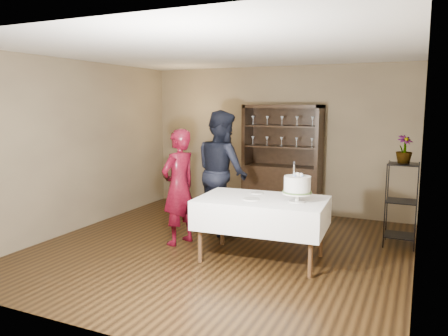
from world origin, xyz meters
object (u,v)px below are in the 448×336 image
Objects in this scene: plant_etagere at (401,201)px; woman at (179,187)px; china_hutch at (282,178)px; man at (222,172)px; cake_table at (262,213)px; potted_plant at (404,149)px; cake at (297,186)px.

plant_etagere is 3.17m from woman.
china_hutch is 1.04× the size of man.
plant_etagere reaches higher than cake_table.
woman is at bearing -110.24° from china_hutch.
woman is 0.89m from man.
cake_table is at bearing 176.26° from man.
china_hutch reaches higher than plant_etagere.
woman is (-0.84, -2.27, 0.17)m from china_hutch.
woman is at bearing 174.15° from cake_table.
plant_etagere is 0.71× the size of cake_table.
woman is (-1.31, 0.13, 0.21)m from cake_table.
china_hutch is 2.43m from woman.
man is 2.68m from potted_plant.
plant_etagere is 0.62× the size of man.
cake_table is 2.25m from potted_plant.
china_hutch is 5.09× the size of potted_plant.
potted_plant is at bearing -130.82° from man.
cake_table is at bearing 178.63° from cake.
plant_etagere is at bearing 49.94° from cake.
cake is at bearing -129.11° from potted_plant.
plant_etagere is at bearing 40.11° from cake_table.
cake is at bearing -68.89° from china_hutch.
cake is at bearing -173.67° from man.
plant_etagere is 0.73m from potted_plant.
woman reaches higher than cake_table.
woman is 1.79m from cake.
woman is 4.25× the size of potted_plant.
cake_table is at bearing -78.85° from china_hutch.
cake_table is 1.01× the size of woman.
potted_plant is (2.07, -1.01, 0.72)m from china_hutch.
cake_table is (0.47, -2.40, -0.04)m from china_hutch.
woman is at bearing 110.26° from man.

